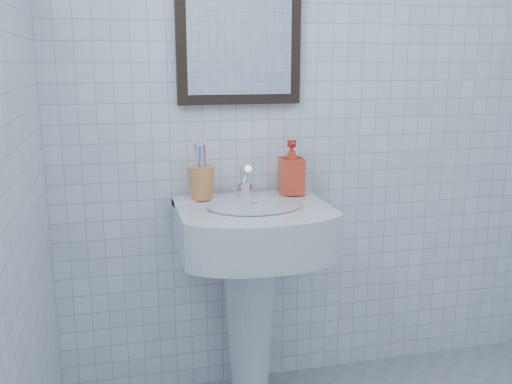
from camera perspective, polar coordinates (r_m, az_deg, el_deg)
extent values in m
cube|color=white|center=(2.44, 6.03, 9.13)|extent=(2.20, 0.02, 2.50)
cone|color=silver|center=(2.40, -0.62, -13.01)|extent=(0.23, 0.23, 0.72)
cube|color=silver|center=(2.20, -0.34, -3.54)|extent=(0.57, 0.41, 0.17)
cube|color=silver|center=(2.33, -1.27, -0.65)|extent=(0.57, 0.10, 0.03)
cylinder|color=silver|center=(2.14, -0.15, -1.29)|extent=(0.36, 0.36, 0.01)
cylinder|color=white|center=(2.29, -1.13, 0.25)|extent=(0.05, 0.05, 0.05)
cylinder|color=white|center=(2.26, -1.05, 1.79)|extent=(0.03, 0.11, 0.09)
cylinder|color=white|center=(2.31, -1.26, 1.43)|extent=(0.03, 0.06, 0.10)
imported|color=red|center=(2.33, 3.55, 2.46)|extent=(0.11, 0.11, 0.22)
cube|color=black|center=(2.33, -1.72, 16.40)|extent=(0.50, 0.04, 0.62)
cube|color=white|center=(2.31, -1.61, 16.43)|extent=(0.42, 0.00, 0.54)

